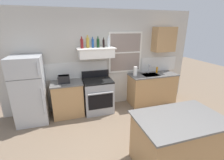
{
  "coord_description": "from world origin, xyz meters",
  "views": [
    {
      "loc": [
        -1.05,
        -2.07,
        2.26
      ],
      "look_at": [
        -0.05,
        1.2,
        1.1
      ],
      "focal_mm": 25.4,
      "sensor_mm": 36.0,
      "label": 1
    }
  ],
  "objects_px": {
    "bottle_clear_tall": "(109,42)",
    "refrigerator": "(30,90)",
    "bottle_champagne_gold_foil": "(88,42)",
    "bottle_dark_green_wine": "(98,43)",
    "bottle_red_label_wine": "(82,43)",
    "bottle_blue_liqueur": "(93,43)",
    "bottle_balsamic_dark": "(104,43)",
    "paper_towel_roll": "(135,71)",
    "kitchen_island": "(177,141)",
    "dish_soap_bottle": "(157,70)",
    "toaster": "(64,79)",
    "stove_range": "(98,95)"
  },
  "relations": [
    {
      "from": "bottle_red_label_wine",
      "to": "dish_soap_bottle",
      "type": "bearing_deg",
      "value": 2.01
    },
    {
      "from": "bottle_red_label_wine",
      "to": "dish_soap_bottle",
      "type": "xyz_separation_m",
      "value": [
        2.23,
        0.08,
        -0.87
      ]
    },
    {
      "from": "bottle_champagne_gold_foil",
      "to": "bottle_clear_tall",
      "type": "relative_size",
      "value": 1.05
    },
    {
      "from": "toaster",
      "to": "bottle_red_label_wine",
      "type": "relative_size",
      "value": 1.04
    },
    {
      "from": "bottle_champagne_gold_foil",
      "to": "bottle_balsamic_dark",
      "type": "bearing_deg",
      "value": -4.1
    },
    {
      "from": "toaster",
      "to": "stove_range",
      "type": "height_order",
      "value": "toaster"
    },
    {
      "from": "toaster",
      "to": "dish_soap_bottle",
      "type": "relative_size",
      "value": 1.65
    },
    {
      "from": "toaster",
      "to": "bottle_red_label_wine",
      "type": "xyz_separation_m",
      "value": [
        0.5,
        0.04,
        0.86
      ]
    },
    {
      "from": "bottle_clear_tall",
      "to": "paper_towel_roll",
      "type": "distance_m",
      "value": 1.13
    },
    {
      "from": "bottle_red_label_wine",
      "to": "kitchen_island",
      "type": "relative_size",
      "value": 0.2
    },
    {
      "from": "bottle_champagne_gold_foil",
      "to": "stove_range",
      "type": "bearing_deg",
      "value": -35.56
    },
    {
      "from": "bottle_blue_liqueur",
      "to": "bottle_clear_tall",
      "type": "xyz_separation_m",
      "value": [
        0.41,
        0.0,
        0.01
      ]
    },
    {
      "from": "stove_range",
      "to": "dish_soap_bottle",
      "type": "xyz_separation_m",
      "value": [
        1.88,
        0.14,
        0.54
      ]
    },
    {
      "from": "stove_range",
      "to": "bottle_balsamic_dark",
      "type": "relative_size",
      "value": 4.42
    },
    {
      "from": "bottle_champagne_gold_foil",
      "to": "bottle_balsamic_dark",
      "type": "xyz_separation_m",
      "value": [
        0.41,
        -0.03,
        -0.03
      ]
    },
    {
      "from": "refrigerator",
      "to": "bottle_champagne_gold_foil",
      "type": "xyz_separation_m",
      "value": [
        1.45,
        0.16,
        1.06
      ]
    },
    {
      "from": "stove_range",
      "to": "bottle_champagne_gold_foil",
      "type": "height_order",
      "value": "bottle_champagne_gold_foil"
    },
    {
      "from": "bottle_clear_tall",
      "to": "stove_range",
      "type": "bearing_deg",
      "value": -162.64
    },
    {
      "from": "bottle_champagne_gold_foil",
      "to": "bottle_dark_green_wine",
      "type": "relative_size",
      "value": 1.12
    },
    {
      "from": "bottle_champagne_gold_foil",
      "to": "kitchen_island",
      "type": "distance_m",
      "value": 2.92
    },
    {
      "from": "bottle_balsamic_dark",
      "to": "bottle_champagne_gold_foil",
      "type": "bearing_deg",
      "value": 175.9
    },
    {
      "from": "bottle_blue_liqueur",
      "to": "bottle_balsamic_dark",
      "type": "distance_m",
      "value": 0.28
    },
    {
      "from": "toaster",
      "to": "bottle_balsamic_dark",
      "type": "xyz_separation_m",
      "value": [
        1.06,
        0.09,
        0.84
      ]
    },
    {
      "from": "bottle_red_label_wine",
      "to": "bottle_clear_tall",
      "type": "relative_size",
      "value": 0.96
    },
    {
      "from": "bottle_balsamic_dark",
      "to": "kitchen_island",
      "type": "distance_m",
      "value": 2.76
    },
    {
      "from": "toaster",
      "to": "bottle_red_label_wine",
      "type": "bearing_deg",
      "value": 4.65
    },
    {
      "from": "toaster",
      "to": "bottle_blue_liqueur",
      "type": "height_order",
      "value": "bottle_blue_liqueur"
    },
    {
      "from": "toaster",
      "to": "refrigerator",
      "type": "bearing_deg",
      "value": -177.05
    },
    {
      "from": "toaster",
      "to": "bottle_balsamic_dark",
      "type": "bearing_deg",
      "value": 4.96
    },
    {
      "from": "refrigerator",
      "to": "paper_towel_roll",
      "type": "bearing_deg",
      "value": 1.25
    },
    {
      "from": "bottle_blue_liqueur",
      "to": "bottle_balsamic_dark",
      "type": "bearing_deg",
      "value": 1.59
    },
    {
      "from": "kitchen_island",
      "to": "toaster",
      "type": "bearing_deg",
      "value": 127.65
    },
    {
      "from": "refrigerator",
      "to": "stove_range",
      "type": "distance_m",
      "value": 1.69
    },
    {
      "from": "paper_towel_roll",
      "to": "kitchen_island",
      "type": "distance_m",
      "value": 2.32
    },
    {
      "from": "stove_range",
      "to": "dish_soap_bottle",
      "type": "distance_m",
      "value": 1.96
    },
    {
      "from": "stove_range",
      "to": "bottle_red_label_wine",
      "type": "distance_m",
      "value": 1.44
    },
    {
      "from": "toaster",
      "to": "dish_soap_bottle",
      "type": "distance_m",
      "value": 2.74
    },
    {
      "from": "bottle_dark_green_wine",
      "to": "bottle_balsamic_dark",
      "type": "height_order",
      "value": "bottle_dark_green_wine"
    },
    {
      "from": "bottle_dark_green_wine",
      "to": "dish_soap_bottle",
      "type": "xyz_separation_m",
      "value": [
        1.82,
        0.03,
        -0.86
      ]
    },
    {
      "from": "bottle_clear_tall",
      "to": "refrigerator",
      "type": "bearing_deg",
      "value": -176.28
    },
    {
      "from": "bottle_dark_green_wine",
      "to": "paper_towel_roll",
      "type": "xyz_separation_m",
      "value": [
        1.05,
        -0.07,
        -0.82
      ]
    },
    {
      "from": "stove_range",
      "to": "bottle_dark_green_wine",
      "type": "xyz_separation_m",
      "value": [
        0.06,
        0.11,
        1.4
      ]
    },
    {
      "from": "toaster",
      "to": "kitchen_island",
      "type": "xyz_separation_m",
      "value": [
        1.7,
        -2.21,
        -0.55
      ]
    },
    {
      "from": "bottle_balsamic_dark",
      "to": "paper_towel_roll",
      "type": "xyz_separation_m",
      "value": [
        0.9,
        -0.07,
        -0.8
      ]
    },
    {
      "from": "paper_towel_roll",
      "to": "kitchen_island",
      "type": "bearing_deg",
      "value": -96.74
    },
    {
      "from": "paper_towel_roll",
      "to": "toaster",
      "type": "bearing_deg",
      "value": -179.44
    },
    {
      "from": "stove_range",
      "to": "paper_towel_roll",
      "type": "bearing_deg",
      "value": 1.92
    },
    {
      "from": "refrigerator",
      "to": "dish_soap_bottle",
      "type": "xyz_separation_m",
      "value": [
        3.53,
        0.16,
        0.18
      ]
    },
    {
      "from": "bottle_clear_tall",
      "to": "kitchen_island",
      "type": "height_order",
      "value": "bottle_clear_tall"
    },
    {
      "from": "refrigerator",
      "to": "bottle_blue_liqueur",
      "type": "height_order",
      "value": "bottle_blue_liqueur"
    }
  ]
}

